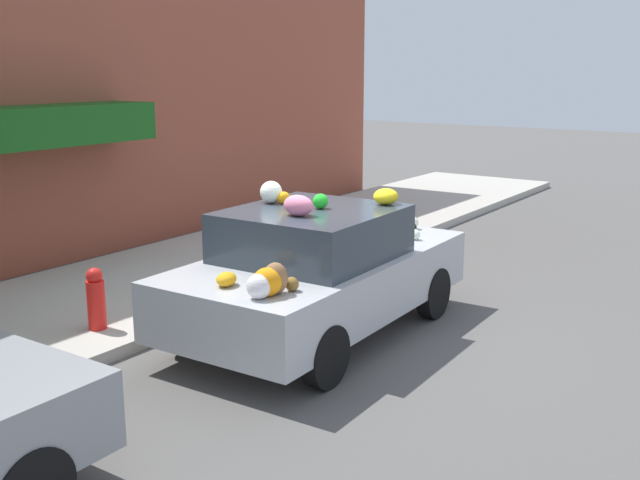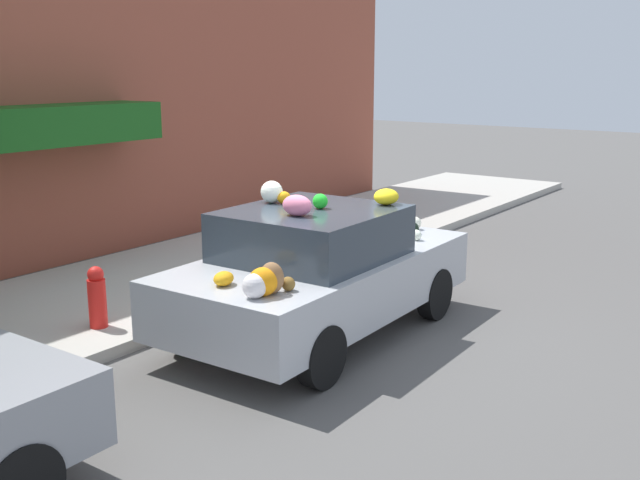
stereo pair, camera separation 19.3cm
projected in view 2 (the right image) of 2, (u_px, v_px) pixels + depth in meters
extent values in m
plane|color=#565451|center=(309.00, 330.00, 8.66)|extent=(60.00, 60.00, 0.00)
cube|color=#B2ADA3|center=(151.00, 285.00, 10.20)|extent=(24.00, 3.20, 0.14)
cube|color=#9E4C38|center=(35.00, 68.00, 10.84)|extent=(18.00, 0.30, 5.91)
cube|color=#195919|center=(63.00, 124.00, 10.65)|extent=(2.89, 0.90, 0.55)
cylinder|color=red|center=(97.00, 303.00, 8.30)|extent=(0.20, 0.20, 0.55)
sphere|color=red|center=(95.00, 274.00, 8.22)|extent=(0.18, 0.18, 0.18)
cube|color=#B7BABF|center=(320.00, 281.00, 8.43)|extent=(3.96, 1.96, 0.62)
cube|color=#333D47|center=(312.00, 233.00, 8.17)|extent=(1.80, 1.67, 0.53)
cylinder|color=black|center=(319.00, 272.00, 9.94)|extent=(0.63, 0.20, 0.62)
cylinder|color=black|center=(435.00, 294.00, 9.00)|extent=(0.63, 0.20, 0.62)
cylinder|color=black|center=(191.00, 322.00, 7.99)|extent=(0.63, 0.20, 0.62)
cylinder|color=black|center=(322.00, 356.00, 7.06)|extent=(0.63, 0.20, 0.62)
ellipsoid|color=yellow|center=(386.00, 197.00, 8.36)|extent=(0.36, 0.33, 0.18)
ellipsoid|color=#8F623B|center=(272.00, 278.00, 6.87)|extent=(0.29, 0.30, 0.30)
sphere|color=green|center=(320.00, 201.00, 8.11)|extent=(0.23, 0.23, 0.17)
ellipsoid|color=white|center=(417.00, 235.00, 9.00)|extent=(0.17, 0.19, 0.13)
sphere|color=white|center=(415.00, 223.00, 9.59)|extent=(0.22, 0.22, 0.17)
ellipsoid|color=blue|center=(385.00, 224.00, 9.23)|extent=(0.27, 0.38, 0.29)
sphere|color=black|center=(332.00, 228.00, 9.35)|extent=(0.21, 0.21, 0.15)
ellipsoid|color=orange|center=(284.00, 198.00, 8.41)|extent=(0.19, 0.16, 0.14)
sphere|color=brown|center=(364.00, 223.00, 9.42)|extent=(0.28, 0.28, 0.23)
sphere|color=white|center=(272.00, 192.00, 8.46)|extent=(0.35, 0.35, 0.25)
ellipsoid|color=orange|center=(224.00, 279.00, 7.15)|extent=(0.30, 0.26, 0.13)
ellipsoid|color=brown|center=(288.00, 284.00, 6.97)|extent=(0.15, 0.17, 0.14)
sphere|color=orange|center=(357.00, 223.00, 9.17)|extent=(0.45, 0.45, 0.34)
sphere|color=black|center=(413.00, 228.00, 9.33)|extent=(0.19, 0.19, 0.15)
ellipsoid|color=pink|center=(297.00, 205.00, 7.73)|extent=(0.24, 0.34, 0.22)
ellipsoid|color=orange|center=(263.00, 282.00, 6.81)|extent=(0.37, 0.37, 0.27)
sphere|color=white|center=(255.00, 286.00, 6.74)|extent=(0.31, 0.31, 0.23)
sphere|color=black|center=(372.00, 225.00, 9.48)|extent=(0.21, 0.21, 0.18)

